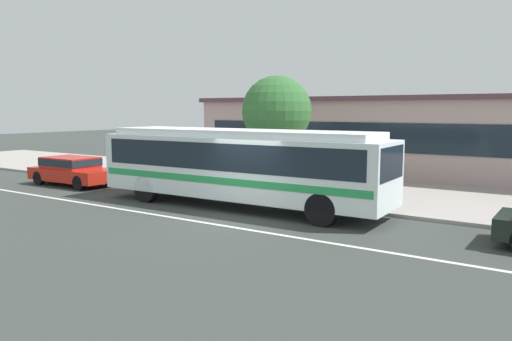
% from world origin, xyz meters
% --- Properties ---
extents(ground_plane, '(120.00, 120.00, 0.00)m').
position_xyz_m(ground_plane, '(0.00, 0.00, 0.00)').
color(ground_plane, '#363C38').
extents(sidewalk_slab, '(60.00, 8.00, 0.12)m').
position_xyz_m(sidewalk_slab, '(0.00, 7.15, 0.06)').
color(sidewalk_slab, '#A09791').
rests_on(sidewalk_slab, ground_plane).
extents(lane_stripe_center, '(56.00, 0.16, 0.01)m').
position_xyz_m(lane_stripe_center, '(0.00, -0.80, 0.00)').
color(lane_stripe_center, silver).
rests_on(lane_stripe_center, ground_plane).
extents(transit_bus, '(10.96, 2.66, 2.75)m').
position_xyz_m(transit_bus, '(-1.15, 1.80, 1.60)').
color(transit_bus, white).
rests_on(transit_bus, ground_plane).
extents(sedan_behind_bus, '(4.33, 1.92, 1.29)m').
position_xyz_m(sedan_behind_bus, '(-10.56, 1.79, 0.72)').
color(sedan_behind_bus, red).
rests_on(sedan_behind_bus, ground_plane).
extents(pedestrian_waiting_near_sign, '(0.37, 0.37, 1.71)m').
position_xyz_m(pedestrian_waiting_near_sign, '(-0.22, 4.29, 1.12)').
color(pedestrian_waiting_near_sign, navy).
rests_on(pedestrian_waiting_near_sign, sidewalk_slab).
extents(pedestrian_walking_along_curb, '(0.40, 0.40, 1.73)m').
position_xyz_m(pedestrian_walking_along_curb, '(-2.86, 4.81, 1.13)').
color(pedestrian_walking_along_curb, '#6E6E4E').
rests_on(pedestrian_walking_along_curb, sidewalk_slab).
extents(bus_stop_sign, '(0.08, 0.44, 2.40)m').
position_xyz_m(bus_stop_sign, '(2.42, 3.67, 1.66)').
color(bus_stop_sign, gray).
rests_on(bus_stop_sign, sidewalk_slab).
extents(street_tree_near_stop, '(3.03, 3.03, 4.79)m').
position_xyz_m(street_tree_near_stop, '(-2.26, 6.16, 3.37)').
color(street_tree_near_stop, brown).
rests_on(street_tree_near_stop, sidewalk_slab).
extents(station_building, '(21.25, 7.43, 4.12)m').
position_xyz_m(station_building, '(0.41, 14.13, 2.07)').
color(station_building, '#AF9591').
rests_on(station_building, ground_plane).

